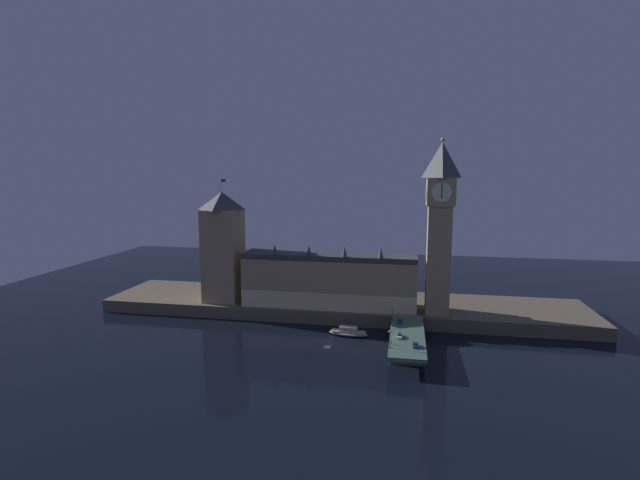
# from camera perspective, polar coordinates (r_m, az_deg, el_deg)

# --- Properties ---
(ground_plane) EXTENTS (400.00, 400.00, 0.00)m
(ground_plane) POSITION_cam_1_polar(r_m,az_deg,el_deg) (184.48, 0.91, -12.30)
(ground_plane) COLOR black
(embankment) EXTENTS (220.00, 42.00, 5.65)m
(embankment) POSITION_cam_1_polar(r_m,az_deg,el_deg) (220.16, 2.61, -8.07)
(embankment) COLOR brown
(embankment) RESTS_ON ground_plane
(parliament_hall) EXTENTS (76.64, 17.16, 28.39)m
(parliament_hall) POSITION_cam_1_polar(r_m,az_deg,el_deg) (207.33, 1.15, -4.93)
(parliament_hall) COLOR tan
(parliament_hall) RESTS_ON embankment
(clock_tower) EXTENTS (11.79, 11.90, 73.25)m
(clock_tower) POSITION_cam_1_polar(r_m,az_deg,el_deg) (198.08, 14.51, 2.11)
(clock_tower) COLOR tan
(clock_tower) RESTS_ON embankment
(victoria_tower) EXTENTS (16.35, 16.35, 56.54)m
(victoria_tower) POSITION_cam_1_polar(r_m,az_deg,el_deg) (218.73, -11.83, -0.76)
(victoria_tower) COLOR tan
(victoria_tower) RESTS_ON embankment
(bridge) EXTENTS (12.51, 46.00, 6.58)m
(bridge) POSITION_cam_1_polar(r_m,az_deg,el_deg) (175.99, 10.67, -11.91)
(bridge) COLOR #476656
(bridge) RESTS_ON ground_plane
(car_northbound_lead) EXTENTS (1.84, 4.35, 1.38)m
(car_northbound_lead) POSITION_cam_1_polar(r_m,az_deg,el_deg) (186.93, 9.83, -9.80)
(car_northbound_lead) COLOR navy
(car_northbound_lead) RESTS_ON bridge
(car_northbound_trail) EXTENTS (1.84, 4.73, 1.32)m
(car_northbound_trail) POSITION_cam_1_polar(r_m,az_deg,el_deg) (171.19, 9.76, -11.54)
(car_northbound_trail) COLOR white
(car_northbound_trail) RESTS_ON bridge
(car_southbound_lead) EXTENTS (2.03, 3.85, 1.37)m
(car_southbound_lead) POSITION_cam_1_polar(r_m,az_deg,el_deg) (163.53, 11.69, -12.56)
(car_southbound_lead) COLOR navy
(car_southbound_lead) RESTS_ON bridge
(pedestrian_near_rail) EXTENTS (0.38, 0.38, 1.66)m
(pedestrian_near_rail) POSITION_cam_1_polar(r_m,az_deg,el_deg) (164.25, 8.74, -12.29)
(pedestrian_near_rail) COLOR black
(pedestrian_near_rail) RESTS_ON bridge
(pedestrian_far_rail) EXTENTS (0.38, 0.38, 1.80)m
(pedestrian_far_rail) POSITION_cam_1_polar(r_m,az_deg,el_deg) (181.65, 8.93, -10.22)
(pedestrian_far_rail) COLOR black
(pedestrian_far_rail) RESTS_ON bridge
(street_lamp_near) EXTENTS (1.34, 0.60, 6.26)m
(street_lamp_near) POSITION_cam_1_polar(r_m,az_deg,el_deg) (160.17, 8.58, -11.68)
(street_lamp_near) COLOR #2D3333
(street_lamp_near) RESTS_ON bridge
(street_lamp_far) EXTENTS (1.34, 0.60, 6.67)m
(street_lamp_far) POSITION_cam_1_polar(r_m,az_deg,el_deg) (188.03, 8.89, -8.54)
(street_lamp_far) COLOR #2D3333
(street_lamp_far) RESTS_ON bridge
(boat_upstream) EXTENTS (16.23, 6.65, 3.78)m
(boat_upstream) POSITION_cam_1_polar(r_m,az_deg,el_deg) (189.88, 3.50, -11.26)
(boat_upstream) COLOR #B2A893
(boat_upstream) RESTS_ON ground_plane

